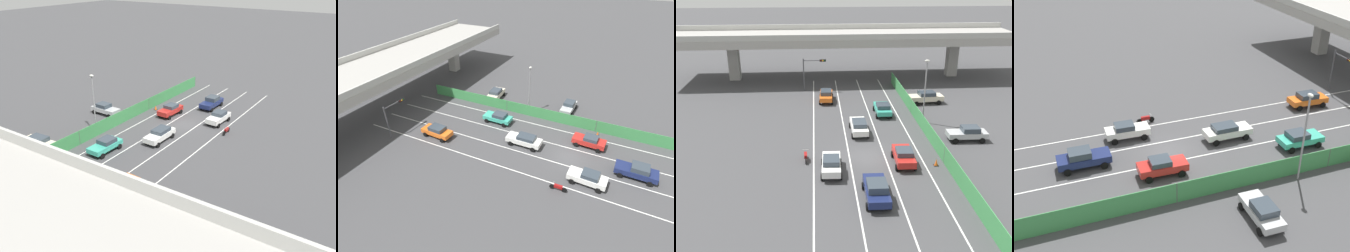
{
  "view_description": "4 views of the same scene",
  "coord_description": "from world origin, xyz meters",
  "views": [
    {
      "loc": [
        -23.3,
        39.33,
        19.73
      ],
      "look_at": [
        -0.4,
        4.61,
        1.49
      ],
      "focal_mm": 38.73,
      "sensor_mm": 36.0,
      "label": 1
    },
    {
      "loc": [
        -27.46,
        -4.46,
        21.86
      ],
      "look_at": [
        -0.35,
        8.75,
        2.4
      ],
      "focal_mm": 28.9,
      "sensor_mm": 36.0,
      "label": 2
    },
    {
      "loc": [
        -4.88,
        -35.56,
        18.07
      ],
      "look_at": [
        -1.95,
        5.5,
        1.18
      ],
      "focal_mm": 42.32,
      "sensor_mm": 36.0,
      "label": 3
    },
    {
      "loc": [
        32.35,
        -10.92,
        21.21
      ],
      "look_at": [
        -0.15,
        1.43,
        2.35
      ],
      "focal_mm": 45.97,
      "sensor_mm": 36.0,
      "label": 4
    }
  ],
  "objects": [
    {
      "name": "motorcycle",
      "position": [
        -6.17,
        -0.36,
        0.46
      ],
      "size": [
        0.6,
        1.95,
        0.93
      ],
      "color": "black",
      "rests_on": "ground"
    },
    {
      "name": "street_lamp",
      "position": [
        7.97,
        8.82,
        4.7
      ],
      "size": [
        0.6,
        0.36,
        7.83
      ],
      "color": "gray",
      "rests_on": "ground"
    },
    {
      "name": "car_hatchback_white",
      "position": [
        -0.19,
        6.11,
        0.9
      ],
      "size": [
        1.97,
        4.68,
        1.57
      ],
      "color": "silver",
      "rests_on": "ground"
    },
    {
      "name": "car_taxi_teal",
      "position": [
        3.49,
        11.93,
        0.86
      ],
      "size": [
        2.09,
        4.28,
        1.54
      ],
      "color": "teal",
      "rests_on": "ground"
    },
    {
      "name": "lane_line_right_edge",
      "position": [
        5.39,
        5.24,
        0.0
      ],
      "size": [
        0.14,
        46.49,
        0.01
      ],
      "primitive_type": "cube",
      "color": "silver",
      "rests_on": "ground"
    },
    {
      "name": "lane_line_left_edge",
      "position": [
        -5.39,
        5.24,
        0.0
      ],
      "size": [
        0.14,
        46.49,
        0.01
      ],
      "primitive_type": "cube",
      "color": "silver",
      "rests_on": "ground"
    },
    {
      "name": "lane_line_mid_right",
      "position": [
        1.8,
        5.24,
        0.0
      ],
      "size": [
        0.14,
        46.49,
        0.01
      ],
      "primitive_type": "cube",
      "color": "silver",
      "rests_on": "ground"
    },
    {
      "name": "lane_line_mid_left",
      "position": [
        -1.8,
        5.24,
        0.0
      ],
      "size": [
        0.14,
        46.49,
        0.01
      ],
      "primitive_type": "cube",
      "color": "silver",
      "rests_on": "ground"
    },
    {
      "name": "traffic_light",
      "position": [
        -5.56,
        23.29,
        3.54
      ],
      "size": [
        3.5,
        0.5,
        4.93
      ],
      "color": "#47474C",
      "rests_on": "ground"
    },
    {
      "name": "car_sedan_white",
      "position": [
        -3.73,
        -2.96,
        0.9
      ],
      "size": [
        2.08,
        4.33,
        1.62
      ],
      "color": "white",
      "rests_on": "ground"
    },
    {
      "name": "parked_wagon_silver",
      "position": [
        11.5,
        3.23,
        0.89
      ],
      "size": [
        4.36,
        2.05,
        1.62
      ],
      "color": "#B2B5B7",
      "rests_on": "ground"
    },
    {
      "name": "green_fence",
      "position": [
        7.33,
        5.24,
        0.9
      ],
      "size": [
        0.1,
        42.59,
        1.8
      ],
      "color": "#3D8E4C",
      "rests_on": "ground"
    },
    {
      "name": "ground_plane",
      "position": [
        0.0,
        0.0,
        0.0
      ],
      "size": [
        300.0,
        300.0,
        0.0
      ],
      "primitive_type": "plane",
      "color": "#424244"
    },
    {
      "name": "traffic_cone",
      "position": [
        6.42,
        -2.33,
        0.33
      ],
      "size": [
        0.47,
        0.47,
        0.7
      ],
      "color": "orange",
      "rests_on": "ground"
    },
    {
      "name": "car_sedan_navy",
      "position": [
        -0.22,
        -7.78,
        0.93
      ],
      "size": [
        2.11,
        4.65,
        1.73
      ],
      "color": "navy",
      "rests_on": "ground"
    },
    {
      "name": "car_taxi_orange",
      "position": [
        -3.6,
        17.83,
        0.91
      ],
      "size": [
        2.11,
        4.43,
        1.63
      ],
      "color": "orange",
      "rests_on": "ground"
    },
    {
      "name": "parked_sedan_cream",
      "position": [
        10.23,
        15.94,
        0.93
      ],
      "size": [
        4.81,
        2.35,
        1.67
      ],
      "color": "beige",
      "rests_on": "ground"
    },
    {
      "name": "car_sedan_red",
      "position": [
        3.34,
        -1.7,
        0.89
      ],
      "size": [
        2.11,
        4.29,
        1.6
      ],
      "color": "red",
      "rests_on": "ground"
    }
  ]
}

